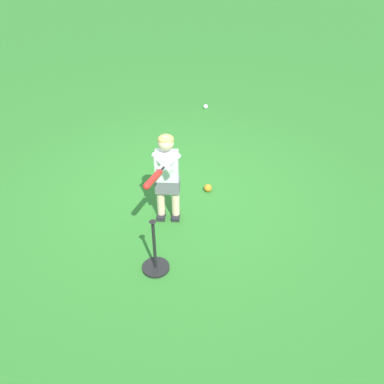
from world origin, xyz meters
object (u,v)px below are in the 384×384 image
at_px(child_batter, 166,172).
at_px(batting_tee, 155,261).
at_px(play_ball_near_batter, 208,188).
at_px(play_ball_behind_batter, 206,107).

height_order(child_batter, batting_tee, child_batter).
relative_size(child_batter, play_ball_near_batter, 11.02).
height_order(child_batter, play_ball_behind_batter, child_batter).
distance_m(child_batter, play_ball_near_batter, 0.95).
bearing_deg(play_ball_behind_batter, child_batter, 14.62).
height_order(play_ball_behind_batter, batting_tee, batting_tee).
bearing_deg(play_ball_near_batter, child_batter, -16.77).
distance_m(play_ball_behind_batter, batting_tee, 3.87).
height_order(child_batter, play_ball_near_batter, child_batter).
distance_m(play_ball_behind_batter, play_ball_near_batter, 2.47).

